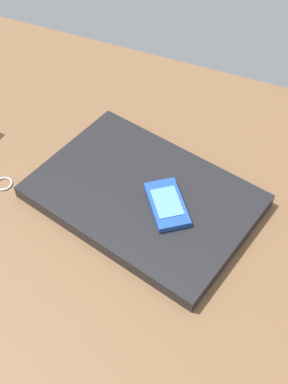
# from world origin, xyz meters

# --- Properties ---
(desk_surface) EXTENTS (1.20, 0.80, 0.03)m
(desk_surface) POSITION_xyz_m (0.00, 0.00, 0.01)
(desk_surface) COLOR brown
(desk_surface) RESTS_ON ground
(laptop_closed) EXTENTS (0.40, 0.32, 0.02)m
(laptop_closed) POSITION_xyz_m (-0.10, -0.00, 0.04)
(laptop_closed) COLOR black
(laptop_closed) RESTS_ON desk_surface
(cell_phone_on_laptop) EXTENTS (0.10, 0.11, 0.01)m
(cell_phone_on_laptop) POSITION_xyz_m (-0.15, 0.01, 0.06)
(cell_phone_on_laptop) COLOR #1E479E
(cell_phone_on_laptop) RESTS_ON laptop_closed
(key_ring) EXTENTS (0.03, 0.03, 0.00)m
(key_ring) POSITION_xyz_m (0.14, 0.06, 0.03)
(key_ring) COLOR silver
(key_ring) RESTS_ON desk_surface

